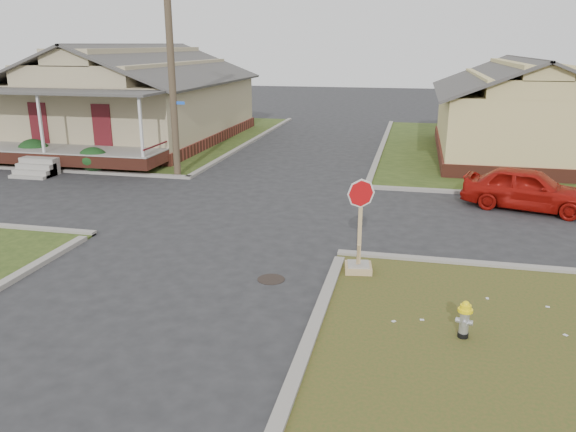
% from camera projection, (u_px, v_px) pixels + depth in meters
% --- Properties ---
extents(ground, '(120.00, 120.00, 0.00)m').
position_uv_depth(ground, '(191.00, 264.00, 13.97)').
color(ground, '#242426').
rests_on(ground, ground).
extents(verge_far_left, '(19.00, 19.00, 0.05)m').
position_uv_depth(verge_far_left, '(102.00, 135.00, 33.49)').
color(verge_far_left, '#2C3F16').
rests_on(verge_far_left, ground).
extents(curbs, '(80.00, 40.00, 0.12)m').
position_uv_depth(curbs, '(248.00, 209.00, 18.63)').
color(curbs, gray).
rests_on(curbs, ground).
extents(manhole, '(0.64, 0.64, 0.01)m').
position_uv_depth(manhole, '(271.00, 279.00, 13.04)').
color(manhole, black).
rests_on(manhole, ground).
extents(corner_house, '(10.10, 15.50, 5.30)m').
position_uv_depth(corner_house, '(134.00, 100.00, 30.96)').
color(corner_house, brown).
rests_on(corner_house, ground).
extents(side_house_yellow, '(7.60, 11.60, 4.70)m').
position_uv_depth(side_house_yellow, '(519.00, 111.00, 26.59)').
color(side_house_yellow, brown).
rests_on(side_house_yellow, ground).
extents(utility_pole, '(1.80, 0.28, 9.00)m').
position_uv_depth(utility_pole, '(171.00, 59.00, 21.78)').
color(utility_pole, '#473829').
rests_on(utility_pole, ground).
extents(fire_hydrant, '(0.27, 0.27, 0.73)m').
position_uv_depth(fire_hydrant, '(465.00, 317.00, 10.27)').
color(fire_hydrant, black).
rests_on(fire_hydrant, ground).
extents(stop_sign, '(0.64, 0.63, 2.27)m').
position_uv_depth(stop_sign, '(359.00, 252.00, 13.25)').
color(stop_sign, '#A28B58').
rests_on(stop_sign, ground).
extents(red_sedan, '(4.40, 2.74, 1.40)m').
position_uv_depth(red_sedan, '(528.00, 189.00, 18.38)').
color(red_sedan, '#A0110B').
rests_on(red_sedan, ground).
extents(hedge_left, '(1.47, 1.20, 1.12)m').
position_uv_depth(hedge_left, '(34.00, 152.00, 25.12)').
color(hedge_left, '#123314').
rests_on(hedge_left, verge_far_left).
extents(hedge_right, '(1.38, 1.13, 1.06)m').
position_uv_depth(hedge_right, '(93.00, 159.00, 23.69)').
color(hedge_right, '#123314').
rests_on(hedge_right, verge_far_left).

